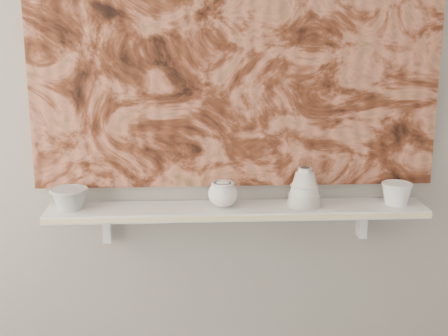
{
  "coord_description": "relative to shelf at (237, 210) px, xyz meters",
  "views": [
    {
      "loc": [
        -0.16,
        -0.69,
        1.62
      ],
      "look_at": [
        -0.05,
        1.49,
        1.08
      ],
      "focal_mm": 50.0,
      "sensor_mm": 36.0,
      "label": 1
    }
  ],
  "objects": [
    {
      "name": "cup_cream",
      "position": [
        -0.05,
        0.0,
        0.06
      ],
      "size": [
        0.13,
        0.13,
        0.1
      ],
      "primitive_type": null,
      "rotation": [
        0.0,
        0.0,
        0.25
      ],
      "color": "silver",
      "rests_on": "shelf"
    },
    {
      "name": "house_motif",
      "position": [
        0.45,
        0.07,
        0.32
      ],
      "size": [
        0.09,
        0.0,
        0.08
      ],
      "primitive_type": "cube",
      "color": "black",
      "rests_on": "painting"
    },
    {
      "name": "bell_vessel",
      "position": [
        0.25,
        0.0,
        0.09
      ],
      "size": [
        0.16,
        0.16,
        0.15
      ],
      "primitive_type": null,
      "rotation": [
        0.0,
        0.0,
        -0.24
      ],
      "color": "beige",
      "rests_on": "shelf"
    },
    {
      "name": "bracket_right",
      "position": [
        0.49,
        0.06,
        -0.07
      ],
      "size": [
        0.03,
        0.06,
        0.12
      ],
      "primitive_type": "cube",
      "color": "silver",
      "rests_on": "wall_back"
    },
    {
      "name": "wall_back",
      "position": [
        0.0,
        0.09,
        0.44
      ],
      "size": [
        3.6,
        0.0,
        3.6
      ],
      "primitive_type": "plane",
      "rotation": [
        1.57,
        0.0,
        0.0
      ],
      "color": "gray",
      "rests_on": "floor"
    },
    {
      "name": "bowl_white",
      "position": [
        0.6,
        0.0,
        0.06
      ],
      "size": [
        0.13,
        0.13,
        0.08
      ],
      "primitive_type": null,
      "rotation": [
        0.0,
        0.0,
        -0.17
      ],
      "color": "white",
      "rests_on": "shelf"
    },
    {
      "name": "shelf_stripe",
      "position": [
        0.0,
        -0.09,
        0.0
      ],
      "size": [
        1.4,
        0.01,
        0.02
      ],
      "primitive_type": "cube",
      "color": "beige",
      "rests_on": "shelf"
    },
    {
      "name": "bowl_grey",
      "position": [
        -0.61,
        0.0,
        0.06
      ],
      "size": [
        0.15,
        0.15,
        0.08
      ],
      "primitive_type": null,
      "rotation": [
        0.0,
        0.0,
        0.04
      ],
      "color": "#9D9D9B",
      "rests_on": "shelf"
    },
    {
      "name": "painting",
      "position": [
        0.0,
        0.08,
        0.62
      ],
      "size": [
        1.5,
        0.02,
        1.1
      ],
      "primitive_type": "cube",
      "color": "#612C17",
      "rests_on": "wall_back"
    },
    {
      "name": "shelf",
      "position": [
        0.0,
        0.0,
        0.0
      ],
      "size": [
        1.4,
        0.18,
        0.03
      ],
      "primitive_type": "cube",
      "color": "silver",
      "rests_on": "wall_back"
    },
    {
      "name": "bracket_left",
      "position": [
        -0.49,
        0.06,
        -0.07
      ],
      "size": [
        0.03,
        0.06,
        0.12
      ],
      "primitive_type": "cube",
      "color": "silver",
      "rests_on": "wall_back"
    }
  ]
}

